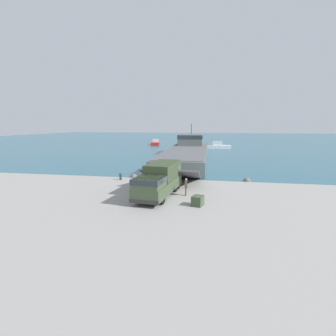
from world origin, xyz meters
name	(u,v)px	position (x,y,z in m)	size (l,w,h in m)	color
ground_plane	(185,187)	(0.00, 0.00, 0.00)	(240.00, 240.00, 0.00)	gray
water_surface	(209,139)	(0.00, 94.00, 0.00)	(240.00, 180.00, 0.01)	#285B70
landing_craft	(188,151)	(-2.26, 24.32, 1.63)	(8.43, 40.47, 6.99)	#56605B
military_truck	(159,180)	(-2.06, -3.80, 1.57)	(3.41, 8.42, 3.07)	#3D4C33
soldier_on_ramp	(186,186)	(0.50, -3.41, 0.99)	(0.28, 0.46, 1.71)	#4C4738
moored_boat_a	(215,146)	(3.10, 47.65, 0.66)	(9.13, 2.78, 2.00)	white
moored_boat_b	(155,143)	(-16.81, 58.06, 0.61)	(3.51, 6.63, 1.85)	#B22323
mooring_bollard	(121,176)	(-8.37, 2.41, 0.48)	(0.35, 0.35, 0.88)	#333338
cargo_crate	(198,201)	(1.85, -6.43, 0.43)	(0.86, 1.03, 0.86)	#3D4C33
shoreline_rock_a	(134,177)	(-7.23, 4.18, 0.00)	(0.91, 0.91, 0.91)	#66605B
shoreline_rock_b	(247,181)	(7.11, 4.42, 0.00)	(0.87, 0.87, 0.87)	#66605B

